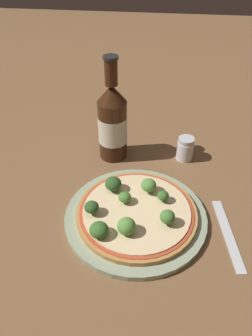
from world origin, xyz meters
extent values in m
plane|color=brown|center=(0.00, 0.00, 0.00)|extent=(3.00, 3.00, 0.00)
cylinder|color=#93A384|center=(-0.01, -0.02, 0.01)|extent=(0.28, 0.28, 0.01)
cylinder|color=#B77F42|center=(-0.01, -0.02, 0.02)|extent=(0.23, 0.23, 0.01)
cylinder|color=#B74728|center=(-0.01, -0.02, 0.02)|extent=(0.22, 0.22, 0.00)
cylinder|color=beige|center=(-0.01, -0.02, 0.02)|extent=(0.21, 0.21, 0.00)
cylinder|color=#6B8E51|center=(-0.02, -0.07, 0.03)|extent=(0.01, 0.01, 0.01)
ellipsoid|color=#568E3D|center=(-0.02, -0.07, 0.04)|extent=(0.03, 0.03, 0.03)
cylinder|color=#6B8E51|center=(-0.09, -0.04, 0.03)|extent=(0.01, 0.01, 0.01)
ellipsoid|color=#2D5123|center=(-0.09, -0.04, 0.04)|extent=(0.03, 0.03, 0.02)
cylinder|color=#6B8E51|center=(0.01, 0.03, 0.03)|extent=(0.01, 0.01, 0.01)
ellipsoid|color=#568E3D|center=(0.01, 0.03, 0.04)|extent=(0.03, 0.03, 0.03)
cylinder|color=#6B8E51|center=(0.04, 0.01, 0.03)|extent=(0.01, 0.01, 0.01)
ellipsoid|color=#386628|center=(0.04, 0.01, 0.04)|extent=(0.02, 0.02, 0.02)
cylinder|color=#6B8E51|center=(0.05, -0.05, 0.03)|extent=(0.01, 0.01, 0.01)
ellipsoid|color=#477A33|center=(0.05, -0.05, 0.04)|extent=(0.03, 0.03, 0.03)
cylinder|color=#6B8E51|center=(-0.04, 0.00, 0.03)|extent=(0.01, 0.01, 0.01)
ellipsoid|color=#477A33|center=(-0.04, 0.00, 0.04)|extent=(0.02, 0.02, 0.02)
cylinder|color=#6B8E51|center=(-0.06, 0.03, 0.03)|extent=(0.01, 0.01, 0.01)
ellipsoid|color=#2D5123|center=(-0.06, 0.03, 0.04)|extent=(0.03, 0.03, 0.03)
cylinder|color=#6B8E51|center=(-0.07, -0.09, 0.03)|extent=(0.01, 0.01, 0.01)
ellipsoid|color=#386628|center=(-0.07, -0.09, 0.04)|extent=(0.03, 0.03, 0.03)
cylinder|color=#381E0F|center=(-0.09, 0.18, 0.07)|extent=(0.07, 0.07, 0.14)
cylinder|color=beige|center=(-0.09, 0.18, 0.08)|extent=(0.07, 0.07, 0.06)
cone|color=#381E0F|center=(-0.09, 0.18, 0.16)|extent=(0.07, 0.07, 0.04)
cylinder|color=#381E0F|center=(-0.09, 0.18, 0.21)|extent=(0.03, 0.03, 0.06)
cylinder|color=black|center=(-0.09, 0.18, 0.24)|extent=(0.03, 0.03, 0.01)
cylinder|color=silver|center=(0.08, 0.19, 0.02)|extent=(0.04, 0.04, 0.05)
cylinder|color=silver|center=(0.08, 0.19, 0.05)|extent=(0.04, 0.04, 0.01)
cube|color=silver|center=(0.16, -0.04, 0.00)|extent=(0.04, 0.17, 0.00)
camera|label=1|loc=(0.02, -0.45, 0.48)|focal=35.00mm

